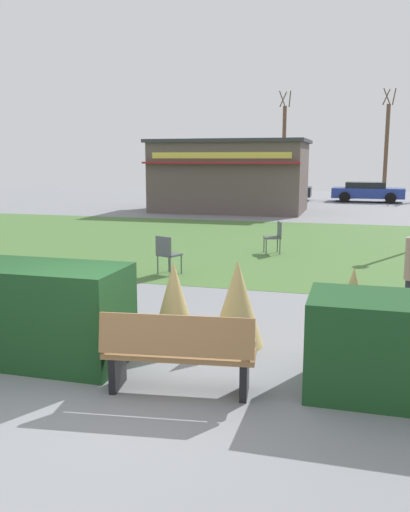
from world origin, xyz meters
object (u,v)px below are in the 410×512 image
at_px(park_bench, 179,353).
at_px(parked_car_center_slot, 367,191).
at_px(tree_right_bg, 386,148).
at_px(parked_car_west_slot, 277,190).
at_px(cafe_chair_center, 275,235).
at_px(tree_left_bg, 284,148).
at_px(food_kiosk, 230,176).
at_px(cafe_chair_east, 167,252).

bearing_deg(park_bench, parked_car_center_slot, 85.19).
height_order(parked_car_center_slot, tree_right_bg, tree_right_bg).
height_order(park_bench, parked_car_west_slot, parked_car_west_slot).
distance_m(cafe_chair_center, tree_left_bg, 26.50).
distance_m(cafe_chair_center, parked_car_center_slot, 19.82).
bearing_deg(park_bench, tree_right_bg, 84.13).
height_order(park_bench, food_kiosk, food_kiosk).
distance_m(food_kiosk, tree_left_bg, 14.45).
relative_size(food_kiosk, parked_car_center_slot, 1.78).
distance_m(parked_car_west_slot, tree_right_bg, 10.03).
xyz_separation_m(cafe_chair_east, parked_car_center_slot, (4.69, 23.08, 0.12)).
relative_size(cafe_chair_east, tree_right_bg, 0.12).
xyz_separation_m(cafe_chair_east, tree_left_bg, (-1.28, 29.61, 2.82)).
xyz_separation_m(parked_car_west_slot, tree_left_bg, (-0.47, 6.53, 2.71)).
height_order(food_kiosk, parked_car_center_slot, food_kiosk).
bearing_deg(food_kiosk, cafe_chair_center, -71.30).
xyz_separation_m(cafe_chair_east, tree_right_bg, (5.95, 29.98, 2.82)).
xyz_separation_m(park_bench, tree_right_bg, (3.70, 35.93, 2.87)).
xyz_separation_m(food_kiosk, parked_car_west_slot, (1.23, 7.81, -1.12)).
height_order(food_kiosk, parked_car_west_slot, food_kiosk).
distance_m(parked_car_center_slot, tree_right_bg, 7.52).
distance_m(parked_car_west_slot, tree_left_bg, 7.08).
distance_m(park_bench, tree_right_bg, 36.23).
relative_size(park_bench, food_kiosk, 0.23).
xyz_separation_m(cafe_chair_center, tree_left_bg, (-3.24, 26.15, 2.82)).
relative_size(park_bench, parked_car_west_slot, 0.41).
bearing_deg(parked_car_west_slot, tree_left_bg, 94.15).
distance_m(food_kiosk, parked_car_center_slot, 10.38).
bearing_deg(food_kiosk, tree_right_bg, 61.51).
bearing_deg(parked_car_center_slot, tree_left_bg, 132.49).
xyz_separation_m(park_bench, food_kiosk, (-4.29, 21.21, 1.28)).
xyz_separation_m(food_kiosk, parked_car_center_slot, (6.73, 7.82, -1.12)).
distance_m(food_kiosk, cafe_chair_center, 12.53).
height_order(parked_car_center_slot, tree_left_bg, tree_left_bg).
relative_size(cafe_chair_center, tree_left_bg, 0.12).
distance_m(park_bench, tree_left_bg, 35.84).
xyz_separation_m(food_kiosk, tree_left_bg, (0.76, 14.34, 1.59)).
bearing_deg(cafe_chair_center, parked_car_center_slot, 82.06).
bearing_deg(tree_left_bg, parked_car_center_slot, -47.51).
bearing_deg(tree_right_bg, cafe_chair_east, -101.22).
bearing_deg(tree_left_bg, cafe_chair_center, -82.94).
height_order(cafe_chair_center, tree_left_bg, tree_left_bg).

